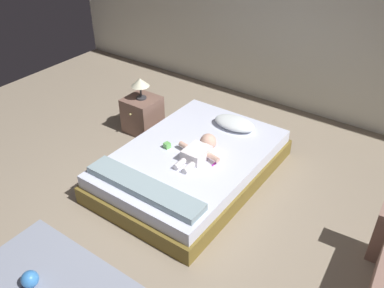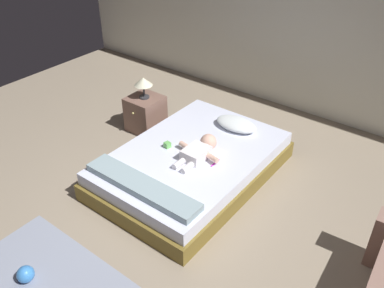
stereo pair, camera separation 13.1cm
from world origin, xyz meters
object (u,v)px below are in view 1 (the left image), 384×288
bed (192,164)px  toy_block (167,145)px  pillow (235,123)px  toy_ball (30,279)px  baby (200,150)px  nightstand (143,114)px  lamp (140,83)px  toothbrush (217,162)px

bed → toy_block: bearing=-160.2°
pillow → toy_ball: (-0.35, -2.64, -0.31)m
baby → toy_ball: baby is taller
nightstand → lamp: 0.44m
bed → toy_ball: bed is taller
toothbrush → nightstand: size_ratio=0.35×
bed → baby: baby is taller
lamp → toy_block: size_ratio=3.74×
toothbrush → toy_block: toy_block is taller
bed → toothbrush: toothbrush is taller
nightstand → lamp: lamp is taller
baby → toy_ball: size_ratio=4.17×
lamp → toy_ball: 2.60m
nightstand → toy_ball: 2.54m
lamp → pillow: bearing=12.3°
toothbrush → bed: bearing=178.7°
toy_ball → lamp: bearing=109.9°
lamp → toothbrush: bearing=-17.5°
toothbrush → nightstand: nightstand is taller
toothbrush → nightstand: (-1.41, 0.44, -0.11)m
toothbrush → toy_ball: toothbrush is taller
bed → pillow: pillow is taller
pillow → baby: 0.70m
nightstand → toothbrush: bearing=-17.5°
toy_block → pillow: bearing=64.6°
toy_ball → baby: bearing=80.1°
lamp → toy_block: bearing=-32.7°
lamp → toy_ball: (0.86, -2.38, -0.59)m
pillow → toy_block: bearing=-115.4°
baby → nightstand: size_ratio=1.31×
toy_block → baby: bearing=13.8°
baby → toothbrush: size_ratio=3.75×
toothbrush → toy_block: bearing=-171.4°
bed → toy_block: toy_block is taller
toy_ball → toy_block: 1.87m
pillow → baby: baby is taller
toothbrush → nightstand: bearing=162.5°
pillow → lamp: bearing=-167.7°
pillow → toothbrush: size_ratio=3.17×
bed → lamp: bearing=158.2°
toothbrush → baby: bearing=179.1°
nightstand → baby: bearing=-20.2°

